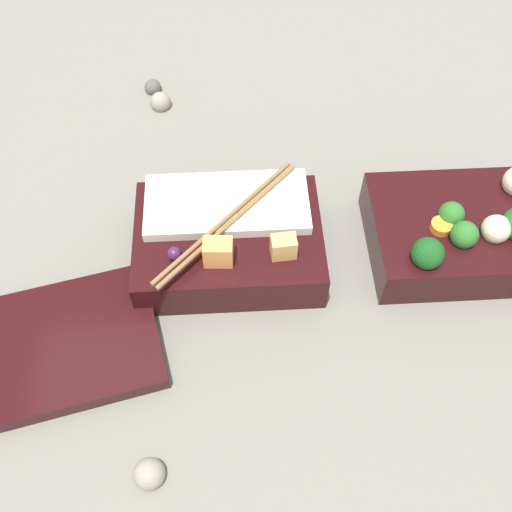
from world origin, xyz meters
TOP-DOWN VIEW (x-y plane):
  - ground_plane at (0.00, 0.00)m, footprint 3.00×3.00m
  - bento_tray_vegetable at (-0.14, 0.01)m, footprint 0.20×0.15m
  - bento_tray_rice at (0.12, 0.01)m, footprint 0.20×0.16m
  - bento_lid at (0.30, 0.12)m, footprint 0.22×0.18m
  - pebble_0 at (0.20, 0.25)m, footprint 0.03×0.03m
  - pebble_1 at (0.22, -0.28)m, footprint 0.02×0.02m
  - pebble_2 at (0.21, -0.25)m, footprint 0.03×0.03m

SIDE VIEW (x-z plane):
  - ground_plane at x=0.00m, z-range 0.00..0.00m
  - pebble_1 at x=0.22m, z-range -0.01..0.02m
  - pebble_2 at x=0.21m, z-range -0.01..0.02m
  - pebble_0 at x=0.20m, z-range -0.01..0.02m
  - bento_lid at x=0.30m, z-range 0.00..0.02m
  - bento_tray_rice at x=0.12m, z-range -0.01..0.07m
  - bento_tray_vegetable at x=-0.14m, z-range -0.01..0.07m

